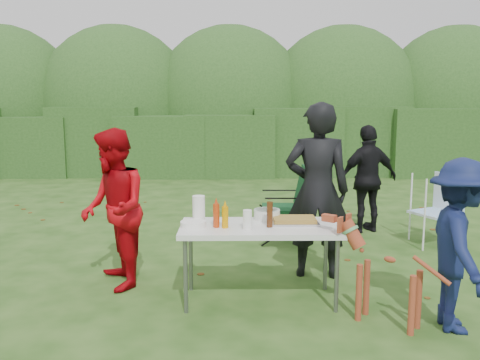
{
  "coord_description": "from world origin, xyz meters",
  "views": [
    {
      "loc": [
        0.1,
        -4.94,
        1.91
      ],
      "look_at": [
        0.17,
        0.8,
        1.0
      ],
      "focal_mm": 38.0,
      "sensor_mm": 36.0,
      "label": 1
    }
  ],
  "objects_px": {
    "child": "(460,245)",
    "camping_chair": "(283,204)",
    "folding_table": "(260,231)",
    "person_black_puffy": "(368,179)",
    "mustard_bottle": "(225,217)",
    "paper_towel_roll": "(199,209)",
    "ketchup_bottle": "(216,216)",
    "person_red_jacket": "(113,209)",
    "person_cook": "(317,191)",
    "beer_bottle": "(270,214)",
    "dog": "(389,275)",
    "lawn_chair": "(435,210)"
  },
  "relations": [
    {
      "from": "child",
      "to": "camping_chair",
      "type": "height_order",
      "value": "child"
    },
    {
      "from": "folding_table",
      "to": "child",
      "type": "bearing_deg",
      "value": -21.1
    },
    {
      "from": "person_black_puffy",
      "to": "mustard_bottle",
      "type": "bearing_deg",
      "value": 35.51
    },
    {
      "from": "paper_towel_roll",
      "to": "ketchup_bottle",
      "type": "bearing_deg",
      "value": -47.7
    },
    {
      "from": "person_red_jacket",
      "to": "paper_towel_roll",
      "type": "xyz_separation_m",
      "value": [
        0.88,
        -0.26,
        0.05
      ]
    },
    {
      "from": "person_cook",
      "to": "child",
      "type": "bearing_deg",
      "value": 133.15
    },
    {
      "from": "person_red_jacket",
      "to": "camping_chair",
      "type": "xyz_separation_m",
      "value": [
        1.89,
        1.69,
        -0.3
      ]
    },
    {
      "from": "paper_towel_roll",
      "to": "person_cook",
      "type": "bearing_deg",
      "value": 24.79
    },
    {
      "from": "camping_chair",
      "to": "ketchup_bottle",
      "type": "bearing_deg",
      "value": 70.3
    },
    {
      "from": "person_cook",
      "to": "person_black_puffy",
      "type": "xyz_separation_m",
      "value": [
        1.05,
        1.88,
        -0.17
      ]
    },
    {
      "from": "person_red_jacket",
      "to": "beer_bottle",
      "type": "distance_m",
      "value": 1.61
    },
    {
      "from": "beer_bottle",
      "to": "person_cook",
      "type": "bearing_deg",
      "value": 53.51
    },
    {
      "from": "camping_chair",
      "to": "child",
      "type": "bearing_deg",
      "value": 115.39
    },
    {
      "from": "person_red_jacket",
      "to": "child",
      "type": "height_order",
      "value": "person_red_jacket"
    },
    {
      "from": "mustard_bottle",
      "to": "ketchup_bottle",
      "type": "height_order",
      "value": "ketchup_bottle"
    },
    {
      "from": "folding_table",
      "to": "mustard_bottle",
      "type": "xyz_separation_m",
      "value": [
        -0.33,
        -0.09,
        0.15
      ]
    },
    {
      "from": "person_red_jacket",
      "to": "paper_towel_roll",
      "type": "bearing_deg",
      "value": 52.62
    },
    {
      "from": "paper_towel_roll",
      "to": "mustard_bottle",
      "type": "bearing_deg",
      "value": -40.22
    },
    {
      "from": "folding_table",
      "to": "dog",
      "type": "relative_size",
      "value": 1.63
    },
    {
      "from": "folding_table",
      "to": "person_black_puffy",
      "type": "relative_size",
      "value": 0.96
    },
    {
      "from": "mustard_bottle",
      "to": "ketchup_bottle",
      "type": "bearing_deg",
      "value": 163.26
    },
    {
      "from": "person_red_jacket",
      "to": "dog",
      "type": "xyz_separation_m",
      "value": [
        2.53,
        -0.93,
        -0.38
      ]
    },
    {
      "from": "mustard_bottle",
      "to": "paper_towel_roll",
      "type": "xyz_separation_m",
      "value": [
        -0.26,
        0.22,
        0.03
      ]
    },
    {
      "from": "person_red_jacket",
      "to": "ketchup_bottle",
      "type": "relative_size",
      "value": 7.42
    },
    {
      "from": "mustard_bottle",
      "to": "beer_bottle",
      "type": "bearing_deg",
      "value": 3.51
    },
    {
      "from": "lawn_chair",
      "to": "mustard_bottle",
      "type": "bearing_deg",
      "value": 9.26
    },
    {
      "from": "beer_bottle",
      "to": "paper_towel_roll",
      "type": "relative_size",
      "value": 0.92
    },
    {
      "from": "person_black_puffy",
      "to": "dog",
      "type": "bearing_deg",
      "value": 61.38
    },
    {
      "from": "folding_table",
      "to": "dog",
      "type": "height_order",
      "value": "dog"
    },
    {
      "from": "camping_chair",
      "to": "ketchup_bottle",
      "type": "height_order",
      "value": "camping_chair"
    },
    {
      "from": "lawn_chair",
      "to": "person_red_jacket",
      "type": "bearing_deg",
      "value": -5.34
    },
    {
      "from": "folding_table",
      "to": "mustard_bottle",
      "type": "bearing_deg",
      "value": -165.35
    },
    {
      "from": "person_black_puffy",
      "to": "ketchup_bottle",
      "type": "distance_m",
      "value": 3.38
    },
    {
      "from": "lawn_chair",
      "to": "folding_table",
      "type": "bearing_deg",
      "value": 11.51
    },
    {
      "from": "lawn_chair",
      "to": "beer_bottle",
      "type": "xyz_separation_m",
      "value": [
        -2.32,
        -1.92,
        0.38
      ]
    },
    {
      "from": "ketchup_bottle",
      "to": "camping_chair",
      "type": "bearing_deg",
      "value": 68.67
    },
    {
      "from": "child",
      "to": "lawn_chair",
      "type": "height_order",
      "value": "child"
    },
    {
      "from": "mustard_bottle",
      "to": "person_cook",
      "type": "bearing_deg",
      "value": 38.86
    },
    {
      "from": "person_black_puffy",
      "to": "child",
      "type": "xyz_separation_m",
      "value": [
        -0.08,
        -3.2,
        -0.06
      ]
    },
    {
      "from": "camping_chair",
      "to": "mustard_bottle",
      "type": "relative_size",
      "value": 5.2
    },
    {
      "from": "person_cook",
      "to": "mustard_bottle",
      "type": "bearing_deg",
      "value": 45.91
    },
    {
      "from": "camping_chair",
      "to": "person_cook",
      "type": "bearing_deg",
      "value": 100.82
    },
    {
      "from": "lawn_chair",
      "to": "paper_towel_roll",
      "type": "relative_size",
      "value": 3.66
    },
    {
      "from": "person_black_puffy",
      "to": "mustard_bottle",
      "type": "height_order",
      "value": "person_black_puffy"
    },
    {
      "from": "dog",
      "to": "ketchup_bottle",
      "type": "distance_m",
      "value": 1.61
    },
    {
      "from": "camping_chair",
      "to": "paper_towel_roll",
      "type": "xyz_separation_m",
      "value": [
        -1.01,
        -1.95,
        0.35
      ]
    },
    {
      "from": "person_black_puffy",
      "to": "lawn_chair",
      "type": "relative_size",
      "value": 1.64
    },
    {
      "from": "camping_chair",
      "to": "beer_bottle",
      "type": "xyz_separation_m",
      "value": [
        -0.34,
        -2.14,
        0.34
      ]
    },
    {
      "from": "child",
      "to": "dog",
      "type": "bearing_deg",
      "value": 88.48
    },
    {
      "from": "beer_bottle",
      "to": "person_black_puffy",
      "type": "bearing_deg",
      "value": 58.62
    }
  ]
}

